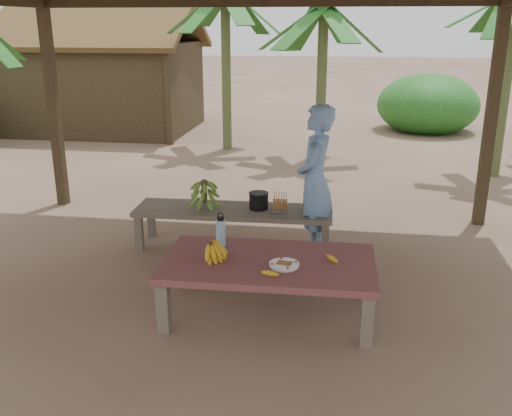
# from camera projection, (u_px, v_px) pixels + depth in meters

# --- Properties ---
(ground) EXTENTS (80.00, 80.00, 0.00)m
(ground) POSITION_uv_depth(u_px,v_px,m) (226.00, 288.00, 5.49)
(ground) COLOR brown
(ground) RESTS_ON ground
(work_table) EXTENTS (1.82, 1.03, 0.50)m
(work_table) POSITION_uv_depth(u_px,v_px,m) (269.00, 267.00, 4.88)
(work_table) COLOR brown
(work_table) RESTS_ON ground
(bench) EXTENTS (2.22, 0.66, 0.45)m
(bench) POSITION_uv_depth(u_px,v_px,m) (233.00, 213.00, 6.39)
(bench) COLOR brown
(bench) RESTS_ON ground
(ripe_banana_bunch) EXTENTS (0.30, 0.27, 0.17)m
(ripe_banana_bunch) POSITION_uv_depth(u_px,v_px,m) (210.00, 249.00, 4.88)
(ripe_banana_bunch) COLOR gold
(ripe_banana_bunch) RESTS_ON work_table
(plate) EXTENTS (0.25, 0.25, 0.04)m
(plate) POSITION_uv_depth(u_px,v_px,m) (284.00, 265.00, 4.73)
(plate) COLOR white
(plate) RESTS_ON work_table
(loose_banana_front) EXTENTS (0.15, 0.06, 0.04)m
(loose_banana_front) POSITION_uv_depth(u_px,v_px,m) (270.00, 273.00, 4.56)
(loose_banana_front) COLOR gold
(loose_banana_front) RESTS_ON work_table
(loose_banana_side) EXTENTS (0.13, 0.14, 0.04)m
(loose_banana_side) POSITION_uv_depth(u_px,v_px,m) (332.00, 259.00, 4.84)
(loose_banana_side) COLOR gold
(loose_banana_side) RESTS_ON work_table
(water_flask) EXTENTS (0.09, 0.09, 0.32)m
(water_flask) POSITION_uv_depth(u_px,v_px,m) (221.00, 232.00, 5.14)
(water_flask) COLOR teal
(water_flask) RESTS_ON work_table
(green_banana_stalk) EXTENTS (0.30, 0.30, 0.34)m
(green_banana_stalk) POSITION_uv_depth(u_px,v_px,m) (204.00, 193.00, 6.35)
(green_banana_stalk) COLOR #598C2D
(green_banana_stalk) RESTS_ON bench
(cooking_pot) EXTENTS (0.21, 0.21, 0.18)m
(cooking_pot) POSITION_uv_depth(u_px,v_px,m) (259.00, 201.00, 6.35)
(cooking_pot) COLOR black
(cooking_pot) RESTS_ON bench
(skewer_rack) EXTENTS (0.18, 0.09, 0.24)m
(skewer_rack) POSITION_uv_depth(u_px,v_px,m) (280.00, 202.00, 6.22)
(skewer_rack) COLOR #A57F47
(skewer_rack) RESTS_ON bench
(woman) EXTENTS (0.46, 0.64, 1.63)m
(woman) POSITION_uv_depth(u_px,v_px,m) (315.00, 181.00, 6.11)
(woman) COLOR #6E96D0
(woman) RESTS_ON ground
(hut) EXTENTS (4.40, 3.43, 2.85)m
(hut) POSITION_uv_depth(u_px,v_px,m) (105.00, 82.00, 13.31)
(hut) COLOR black
(hut) RESTS_ON ground
(banana_plant_n) EXTENTS (1.80, 1.80, 2.97)m
(banana_plant_n) POSITION_uv_depth(u_px,v_px,m) (324.00, 20.00, 9.89)
(banana_plant_n) COLOR #596638
(banana_plant_n) RESTS_ON ground
(banana_plant_nw) EXTENTS (1.80, 1.80, 3.25)m
(banana_plant_nw) POSITION_uv_depth(u_px,v_px,m) (225.00, 4.00, 10.67)
(banana_plant_nw) COLOR #596638
(banana_plant_nw) RESTS_ON ground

